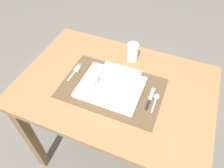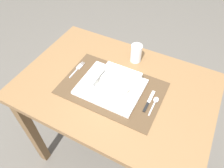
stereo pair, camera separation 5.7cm
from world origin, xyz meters
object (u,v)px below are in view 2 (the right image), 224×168
dining_table (115,100)px  drinking_glass (136,54)px  porridge_bowl (116,84)px  fork (78,68)px  spoon (155,102)px  butter_knife (148,102)px

dining_table → drinking_glass: 0.27m
dining_table → porridge_bowl: bearing=-54.5°
fork → spoon: size_ratio=1.19×
fork → butter_knife: butter_knife is taller
fork → drinking_glass: (0.24, 0.20, 0.04)m
fork → spoon: 0.43m
dining_table → spoon: (0.21, -0.01, 0.13)m
fork → drinking_glass: size_ratio=1.31×
porridge_bowl → fork: porridge_bowl is taller
porridge_bowl → spoon: porridge_bowl is taller
drinking_glass → porridge_bowl: bearing=-89.5°
spoon → drinking_glass: bearing=127.1°
dining_table → porridge_bowl: 0.16m
dining_table → spoon: bearing=-3.4°
drinking_glass → dining_table: bearing=-94.1°
drinking_glass → butter_knife: bearing=-55.3°
butter_knife → drinking_glass: size_ratio=1.34×
dining_table → fork: (-0.22, 0.01, 0.12)m
porridge_bowl → drinking_glass: bearing=90.5°
dining_table → porridge_bowl: porridge_bowl is taller
spoon → butter_knife: (-0.03, -0.02, -0.00)m
spoon → drinking_glass: size_ratio=1.11×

